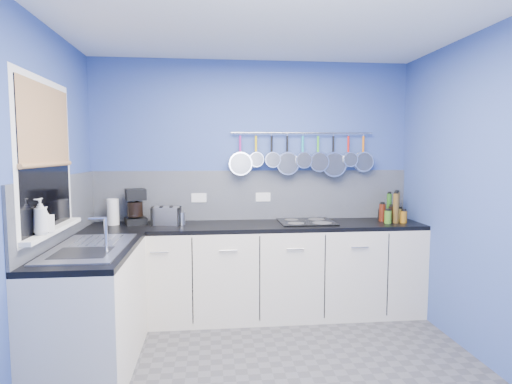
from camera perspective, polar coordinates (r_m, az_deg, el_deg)
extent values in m
cube|color=#47474C|center=(3.26, 2.49, -23.96)|extent=(3.20, 3.00, 0.02)
cube|color=white|center=(2.99, 2.70, 23.37)|extent=(3.20, 3.00, 0.02)
cube|color=#364D96|center=(4.35, -0.41, 0.92)|extent=(3.20, 0.02, 2.50)
cube|color=#364D96|center=(1.41, 11.97, -8.45)|extent=(3.20, 0.02, 2.50)
cube|color=#364D96|center=(3.07, -28.70, -1.57)|extent=(0.02, 3.00, 2.50)
cube|color=#364D96|center=(3.49, 29.74, -0.86)|extent=(0.02, 3.00, 2.50)
cube|color=slate|center=(4.34, -0.38, -0.41)|extent=(3.20, 0.02, 0.50)
cube|color=slate|center=(3.63, -24.68, -2.03)|extent=(0.02, 1.80, 0.50)
cube|color=beige|center=(4.19, 0.03, -10.64)|extent=(3.20, 0.60, 0.86)
cube|color=black|center=(4.09, 0.03, -4.58)|extent=(3.20, 0.60, 0.04)
cube|color=beige|center=(3.43, -21.12, -14.70)|extent=(0.60, 1.20, 0.86)
cube|color=black|center=(3.31, -21.39, -7.34)|extent=(0.60, 1.20, 0.04)
cube|color=white|center=(3.31, -26.38, 4.20)|extent=(0.01, 1.00, 1.10)
cube|color=black|center=(3.31, -26.30, 4.20)|extent=(0.01, 0.90, 1.00)
cube|color=#AA7D58|center=(3.32, -26.33, 8.09)|extent=(0.01, 0.90, 0.55)
cube|color=white|center=(3.35, -25.62, -4.62)|extent=(0.10, 0.98, 0.03)
cube|color=silver|center=(3.30, -21.40, -6.93)|extent=(0.50, 0.95, 0.01)
cube|color=white|center=(4.31, -7.65, -0.77)|extent=(0.15, 0.01, 0.09)
cube|color=white|center=(4.34, 0.96, -0.68)|extent=(0.15, 0.01, 0.09)
cylinder|color=silver|center=(4.36, 6.28, 7.87)|extent=(1.45, 0.02, 0.02)
imported|color=white|center=(3.09, -26.91, -2.95)|extent=(0.12, 0.12, 0.24)
imported|color=white|center=(3.18, -26.33, -3.33)|extent=(0.09, 0.09, 0.17)
cylinder|color=white|center=(4.24, -18.62, -2.54)|extent=(0.14, 0.14, 0.25)
cube|color=silver|center=(4.13, -11.91, -3.15)|extent=(0.29, 0.21, 0.17)
cylinder|color=silver|center=(4.10, -10.05, -3.52)|extent=(0.09, 0.09, 0.12)
cube|color=black|center=(4.20, 6.78, -4.00)|extent=(0.53, 0.47, 0.01)
cylinder|color=brown|center=(4.58, 18.34, -1.76)|extent=(0.06, 0.06, 0.28)
cylinder|color=#265919|center=(4.55, 17.40, -1.88)|extent=(0.05, 0.05, 0.27)
cylinder|color=black|center=(4.53, 16.33, -2.91)|extent=(0.05, 0.05, 0.11)
cylinder|color=olive|center=(4.48, 18.69, -2.92)|extent=(0.07, 0.07, 0.13)
cylinder|color=black|center=(4.45, 17.67, -2.80)|extent=(0.06, 0.06, 0.15)
cylinder|color=#4C190C|center=(4.43, 16.56, -2.66)|extent=(0.06, 0.06, 0.17)
cylinder|color=#8C5914|center=(4.39, 19.16, -3.18)|extent=(0.07, 0.07, 0.12)
cylinder|color=brown|center=(4.35, 18.23, -2.08)|extent=(0.06, 0.06, 0.29)
cylinder|color=#3F721E|center=(4.31, 17.26, -3.22)|extent=(0.07, 0.07, 0.12)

